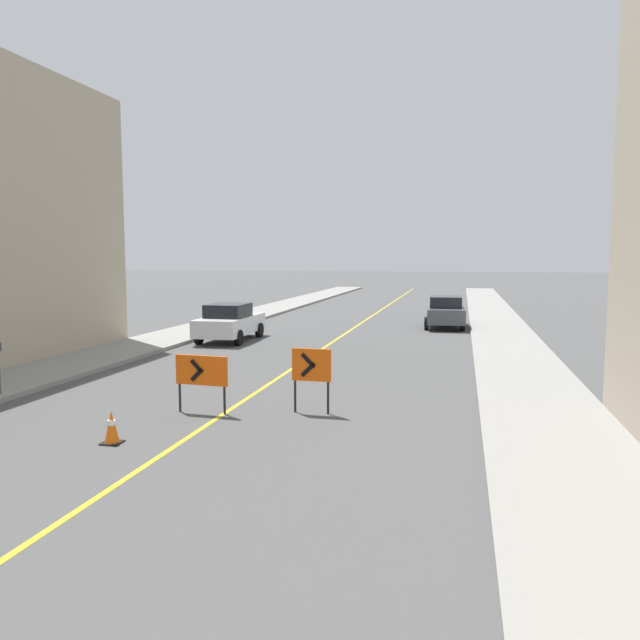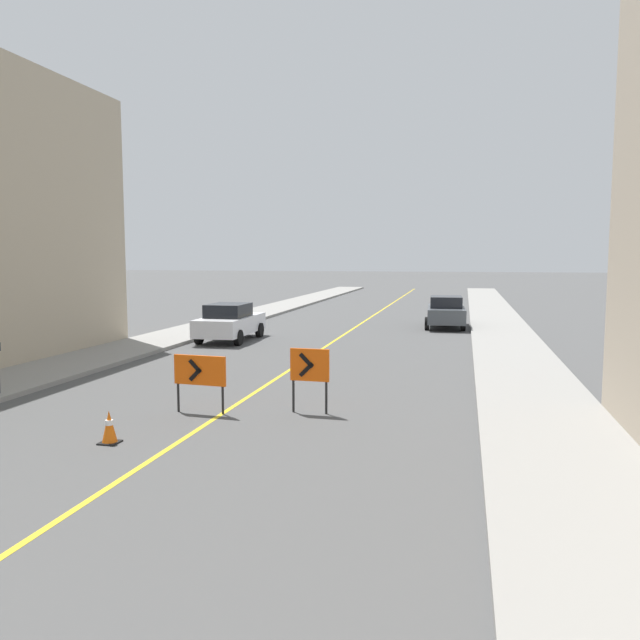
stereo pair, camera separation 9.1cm
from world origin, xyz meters
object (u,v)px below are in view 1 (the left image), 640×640
object	(u,v)px
traffic_cone_fourth	(112,427)
arrow_barricade_primary	(201,372)
arrow_barricade_secondary	(311,368)
parked_car_curb_near	(230,322)
parked_car_curb_mid	(445,312)

from	to	relation	value
traffic_cone_fourth	arrow_barricade_primary	bearing A→B (deg)	73.89
arrow_barricade_secondary	arrow_barricade_primary	bearing A→B (deg)	-165.68
traffic_cone_fourth	arrow_barricade_primary	xyz separation A→B (m)	(0.74, 2.57, 0.63)
traffic_cone_fourth	arrow_barricade_secondary	bearing A→B (deg)	44.44
parked_car_curb_near	arrow_barricade_primary	bearing A→B (deg)	-72.73
arrow_barricade_primary	parked_car_curb_mid	bearing A→B (deg)	79.49
traffic_cone_fourth	arrow_barricade_secondary	distance (m)	4.52
parked_car_curb_mid	arrow_barricade_primary	bearing A→B (deg)	-107.65
parked_car_curb_near	parked_car_curb_mid	distance (m)	11.29
parked_car_curb_near	parked_car_curb_mid	bearing A→B (deg)	37.98
traffic_cone_fourth	arrow_barricade_primary	size ratio (longest dim) A/B	0.48
parked_car_curb_near	arrow_barricade_secondary	bearing A→B (deg)	-61.50
parked_car_curb_near	parked_car_curb_mid	size ratio (longest dim) A/B	0.99
traffic_cone_fourth	parked_car_curb_mid	bearing A→B (deg)	75.04
traffic_cone_fourth	parked_car_curb_near	xyz separation A→B (m)	(-3.09, 14.31, 0.48)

